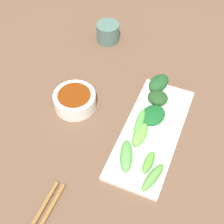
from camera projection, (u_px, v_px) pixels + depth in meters
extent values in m
cube|color=brown|center=(125.00, 129.00, 0.85)|extent=(2.10, 2.10, 0.02)
cylinder|color=white|center=(75.00, 100.00, 0.87)|extent=(0.11, 0.11, 0.04)
cylinder|color=#7A2F0A|center=(75.00, 98.00, 0.86)|extent=(0.09, 0.09, 0.03)
cube|color=white|center=(151.00, 132.00, 0.82)|extent=(0.14, 0.34, 0.01)
ellipsoid|color=#22491E|center=(158.00, 98.00, 0.87)|extent=(0.06, 0.06, 0.03)
ellipsoid|color=#1F5124|center=(159.00, 83.00, 0.90)|extent=(0.06, 0.08, 0.03)
ellipsoid|color=#61AD3D|center=(149.00, 162.00, 0.74)|extent=(0.02, 0.06, 0.03)
ellipsoid|color=#5CA74E|center=(126.00, 156.00, 0.75)|extent=(0.06, 0.09, 0.03)
ellipsoid|color=#175D26|center=(153.00, 115.00, 0.83)|extent=(0.08, 0.08, 0.02)
ellipsoid|color=#6FB748|center=(140.00, 135.00, 0.79)|extent=(0.03, 0.07, 0.03)
ellipsoid|color=#5EB54F|center=(140.00, 123.00, 0.81)|extent=(0.03, 0.09, 0.03)
ellipsoid|color=#60A848|center=(153.00, 177.00, 0.72)|extent=(0.04, 0.09, 0.03)
cylinder|color=#4F7065|center=(108.00, 32.00, 1.03)|extent=(0.07, 0.07, 0.06)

